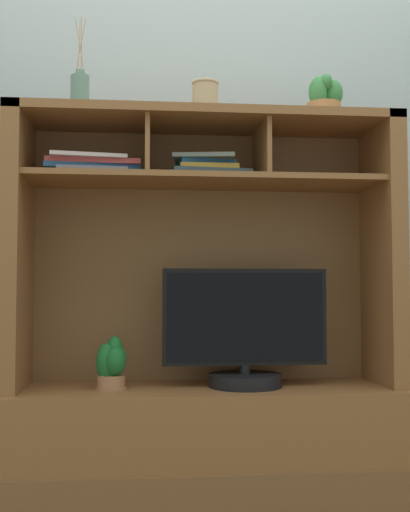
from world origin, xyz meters
TOP-DOWN VIEW (x-y plane):
  - back_wall at (0.00, 0.25)m, footprint 6.00×0.02m
  - media_console at (0.00, 0.01)m, footprint 1.35×0.47m
  - tv_monitor at (0.14, -0.03)m, footprint 0.57×0.25m
  - potted_orchid at (-0.32, -0.05)m, footprint 0.11×0.12m
  - magazine_stack_left at (0.00, 0.01)m, footprint 0.31×0.25m
  - magazine_stack_centre at (-0.39, -0.02)m, footprint 0.34×0.21m
  - diffuser_bottle at (-0.44, -0.03)m, footprint 0.06×0.06m
  - potted_succulent at (0.44, 0.02)m, footprint 0.14×0.14m
  - ceramic_vase at (0.00, -0.01)m, footprint 0.10×0.10m

SIDE VIEW (x-z plane):
  - media_console at x=0.00m, z-range -0.30..1.20m
  - potted_orchid at x=-0.32m, z-range 0.55..0.73m
  - tv_monitor at x=0.14m, z-range 0.53..0.94m
  - magazine_stack_centre at x=-0.39m, z-range 1.29..1.35m
  - magazine_stack_left at x=0.00m, z-range 1.28..1.36m
  - back_wall at x=0.00m, z-range 0.00..2.80m
  - ceramic_vase at x=0.00m, z-range 1.51..1.63m
  - diffuser_bottle at x=-0.44m, z-range 1.41..1.74m
  - potted_succulent at x=0.44m, z-range 1.50..1.67m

